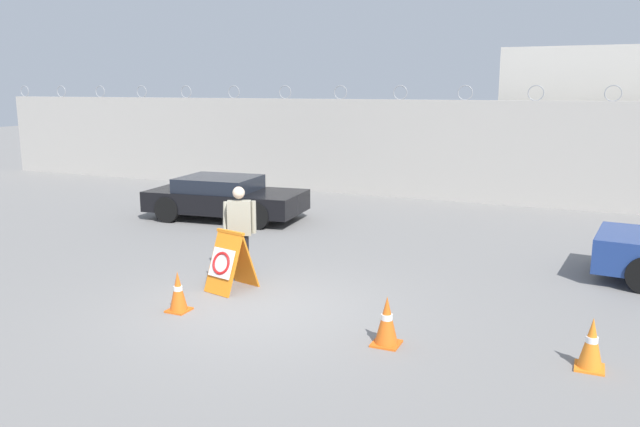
{
  "coord_description": "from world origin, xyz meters",
  "views": [
    {
      "loc": [
        4.8,
        -8.52,
        3.56
      ],
      "look_at": [
        -0.16,
        2.74,
        1.06
      ],
      "focal_mm": 35.0,
      "sensor_mm": 36.0,
      "label": 1
    }
  ],
  "objects_px": {
    "traffic_cone_near": "(592,344)",
    "traffic_cone_far": "(387,321)",
    "barricade_sign": "(229,261)",
    "parked_car_front_coupe": "(225,197)",
    "security_guard": "(240,227)",
    "traffic_cone_mid": "(178,292)"
  },
  "relations": [
    {
      "from": "barricade_sign",
      "to": "parked_car_front_coupe",
      "type": "xyz_separation_m",
      "value": [
        -3.39,
        5.22,
        0.07
      ]
    },
    {
      "from": "security_guard",
      "to": "parked_car_front_coupe",
      "type": "bearing_deg",
      "value": -81.94
    },
    {
      "from": "traffic_cone_mid",
      "to": "traffic_cone_far",
      "type": "bearing_deg",
      "value": 1.1
    },
    {
      "from": "security_guard",
      "to": "traffic_cone_far",
      "type": "relative_size",
      "value": 2.47
    },
    {
      "from": "barricade_sign",
      "to": "traffic_cone_mid",
      "type": "bearing_deg",
      "value": -84.24
    },
    {
      "from": "barricade_sign",
      "to": "traffic_cone_near",
      "type": "relative_size",
      "value": 1.57
    },
    {
      "from": "barricade_sign",
      "to": "traffic_cone_near",
      "type": "distance_m",
      "value": 6.01
    },
    {
      "from": "barricade_sign",
      "to": "traffic_cone_near",
      "type": "height_order",
      "value": "barricade_sign"
    },
    {
      "from": "parked_car_front_coupe",
      "to": "barricade_sign",
      "type": "bearing_deg",
      "value": -62.43
    },
    {
      "from": "traffic_cone_near",
      "to": "traffic_cone_mid",
      "type": "relative_size",
      "value": 1.04
    },
    {
      "from": "security_guard",
      "to": "traffic_cone_near",
      "type": "bearing_deg",
      "value": 138.45
    },
    {
      "from": "security_guard",
      "to": "traffic_cone_far",
      "type": "xyz_separation_m",
      "value": [
        3.5,
        -1.9,
        -0.63
      ]
    },
    {
      "from": "security_guard",
      "to": "traffic_cone_near",
      "type": "height_order",
      "value": "security_guard"
    },
    {
      "from": "traffic_cone_near",
      "to": "traffic_cone_far",
      "type": "height_order",
      "value": "traffic_cone_far"
    },
    {
      "from": "security_guard",
      "to": "parked_car_front_coupe",
      "type": "xyz_separation_m",
      "value": [
        -3.19,
        4.52,
        -0.38
      ]
    },
    {
      "from": "security_guard",
      "to": "barricade_sign",
      "type": "bearing_deg",
      "value": 78.33
    },
    {
      "from": "traffic_cone_near",
      "to": "parked_car_front_coupe",
      "type": "relative_size",
      "value": 0.16
    },
    {
      "from": "barricade_sign",
      "to": "parked_car_front_coupe",
      "type": "bearing_deg",
      "value": 137.0
    },
    {
      "from": "barricade_sign",
      "to": "security_guard",
      "type": "distance_m",
      "value": 0.85
    },
    {
      "from": "security_guard",
      "to": "traffic_cone_near",
      "type": "xyz_separation_m",
      "value": [
        6.14,
        -1.58,
        -0.64
      ]
    },
    {
      "from": "traffic_cone_near",
      "to": "traffic_cone_far",
      "type": "distance_m",
      "value": 2.65
    },
    {
      "from": "traffic_cone_near",
      "to": "traffic_cone_far",
      "type": "bearing_deg",
      "value": -173.05
    }
  ]
}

